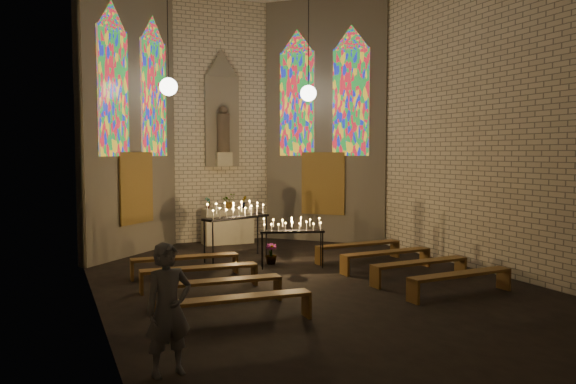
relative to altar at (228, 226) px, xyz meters
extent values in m
plane|color=black|center=(0.00, -5.45, -0.50)|extent=(12.00, 12.00, 0.00)
cube|color=beige|center=(0.00, 0.55, 3.00)|extent=(8.00, 0.02, 7.00)
cube|color=beige|center=(-4.00, -5.45, 3.00)|extent=(0.02, 12.00, 7.00)
cube|color=beige|center=(4.00, -5.45, 3.00)|extent=(0.02, 12.00, 7.00)
cube|color=beige|center=(-2.75, -0.70, 3.00)|extent=(2.72, 2.72, 7.00)
cube|color=beige|center=(2.75, -0.70, 3.00)|extent=(2.72, 2.72, 7.00)
cube|color=#4C3F8C|center=(-3.21, -1.39, 3.50)|extent=(0.78, 0.78, 3.00)
cube|color=#4C3F8C|center=(-2.06, -0.24, 3.50)|extent=(0.78, 0.78, 3.00)
cube|color=#4C3F8C|center=(2.06, -0.24, 3.50)|extent=(0.78, 0.78, 3.00)
cube|color=#4C3F8C|center=(3.21, -1.39, 3.50)|extent=(0.78, 0.78, 3.00)
cube|color=brown|center=(-2.63, -0.82, 1.20)|extent=(0.95, 0.95, 1.80)
cube|color=brown|center=(2.63, -0.82, 1.20)|extent=(0.95, 0.95, 1.80)
cube|color=gray|center=(0.00, 0.47, 3.00)|extent=(1.00, 0.12, 2.60)
cone|color=gray|center=(0.00, 0.47, 4.65)|extent=(1.00, 1.00, 0.80)
cube|color=#B9B397|center=(0.00, 0.33, 1.90)|extent=(0.45, 0.30, 0.40)
cylinder|color=brown|center=(0.00, 0.33, 2.65)|extent=(0.36, 0.36, 1.10)
sphere|color=brown|center=(0.00, 0.33, 3.30)|extent=(0.26, 0.26, 0.26)
sphere|color=white|center=(-1.90, -1.35, 3.70)|extent=(0.44, 0.44, 0.44)
cylinder|color=black|center=(-1.90, -1.35, 5.10)|extent=(0.02, 0.02, 2.80)
sphere|color=white|center=(1.90, -1.35, 3.70)|extent=(0.44, 0.44, 0.44)
cylinder|color=black|center=(1.90, -1.35, 5.10)|extent=(0.02, 0.02, 2.80)
cube|color=#B9B397|center=(0.00, 0.00, 0.00)|extent=(1.40, 0.60, 1.00)
imported|color=#4C723F|center=(-0.55, 0.09, 0.67)|extent=(0.21, 0.18, 0.34)
imported|color=#4C723F|center=(0.05, 0.04, 0.71)|extent=(0.46, 0.43, 0.43)
imported|color=#4C723F|center=(0.45, -0.08, 0.68)|extent=(0.22, 0.18, 0.36)
imported|color=#4C723F|center=(0.04, -3.26, -0.26)|extent=(0.32, 0.32, 0.48)
cube|color=black|center=(-0.51, -2.36, 0.52)|extent=(1.80, 1.02, 0.06)
cylinder|color=black|center=(-1.23, -2.81, 0.00)|extent=(0.03, 0.03, 1.00)
cylinder|color=black|center=(0.32, -2.22, 0.00)|extent=(0.03, 0.03, 1.00)
cylinder|color=black|center=(-1.34, -2.50, 0.00)|extent=(0.03, 0.03, 1.00)
cylinder|color=black|center=(0.21, -1.91, 0.00)|extent=(0.03, 0.03, 1.00)
cube|color=black|center=(0.31, -3.85, 0.33)|extent=(1.47, 0.77, 0.04)
cylinder|color=black|center=(-0.37, -3.77, -0.10)|extent=(0.03, 0.03, 0.81)
cylinder|color=black|center=(0.91, -4.19, -0.10)|extent=(0.03, 0.03, 0.81)
cylinder|color=black|center=(-0.29, -3.51, -0.10)|extent=(0.03, 0.03, 0.81)
cylinder|color=black|center=(0.99, -3.93, -0.10)|extent=(0.03, 0.03, 0.81)
cube|color=brown|center=(-2.09, -3.75, -0.10)|extent=(2.23, 0.44, 0.05)
cube|color=brown|center=(-3.17, -3.68, -0.30)|extent=(0.07, 0.31, 0.40)
cube|color=brown|center=(-1.01, -3.81, -0.30)|extent=(0.07, 0.31, 0.40)
cube|color=brown|center=(2.09, -3.75, -0.10)|extent=(2.23, 0.44, 0.05)
cube|color=brown|center=(1.01, -3.81, -0.30)|extent=(0.07, 0.31, 0.40)
cube|color=brown|center=(3.17, -3.68, -0.30)|extent=(0.07, 0.31, 0.40)
cube|color=brown|center=(-2.09, -4.95, -0.10)|extent=(2.23, 0.44, 0.05)
cube|color=brown|center=(-3.17, -4.88, -0.30)|extent=(0.07, 0.31, 0.40)
cube|color=brown|center=(-1.01, -5.01, -0.30)|extent=(0.07, 0.31, 0.40)
cube|color=brown|center=(2.09, -4.95, -0.10)|extent=(2.23, 0.44, 0.05)
cube|color=brown|center=(1.01, -5.01, -0.30)|extent=(0.07, 0.31, 0.40)
cube|color=brown|center=(3.17, -4.88, -0.30)|extent=(0.07, 0.31, 0.40)
cube|color=brown|center=(-2.09, -6.15, -0.10)|extent=(2.23, 0.44, 0.05)
cube|color=brown|center=(-3.17, -6.08, -0.30)|extent=(0.07, 0.31, 0.40)
cube|color=brown|center=(-1.01, -6.21, -0.30)|extent=(0.07, 0.31, 0.40)
cube|color=brown|center=(2.09, -6.15, -0.10)|extent=(2.23, 0.44, 0.05)
cube|color=brown|center=(1.01, -6.21, -0.30)|extent=(0.07, 0.31, 0.40)
cube|color=brown|center=(3.17, -6.08, -0.30)|extent=(0.07, 0.31, 0.40)
cube|color=brown|center=(-2.09, -7.35, -0.10)|extent=(2.23, 0.44, 0.05)
cube|color=brown|center=(-3.17, -7.28, -0.30)|extent=(0.07, 0.31, 0.40)
cube|color=brown|center=(-1.01, -7.41, -0.30)|extent=(0.07, 0.31, 0.40)
cube|color=brown|center=(2.09, -7.35, -0.10)|extent=(2.23, 0.44, 0.05)
cube|color=brown|center=(1.01, -7.41, -0.30)|extent=(0.07, 0.31, 0.40)
cube|color=brown|center=(3.17, -7.28, -0.30)|extent=(0.07, 0.31, 0.40)
imported|color=#4A4B54|center=(-3.47, -8.86, 0.27)|extent=(0.62, 0.47, 1.55)
camera|label=1|loc=(-4.73, -15.26, 2.08)|focal=35.00mm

